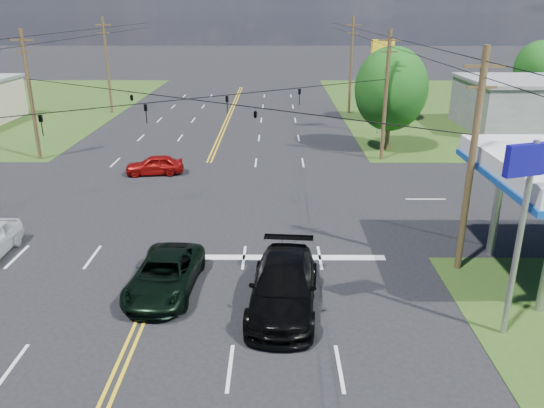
{
  "coord_description": "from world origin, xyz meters",
  "views": [
    {
      "loc": [
        4.93,
        -18.03,
        10.79
      ],
      "look_at": [
        4.78,
        6.0,
        1.91
      ],
      "focal_mm": 35.0,
      "sensor_mm": 36.0,
      "label": 1
    }
  ],
  "objects_px": {
    "tree_right_a": "(391,89)",
    "polesign_se": "(528,190)",
    "pole_left_far": "(107,65)",
    "retail_ne": "(542,106)",
    "pole_se": "(472,161)",
    "tree_far_r": "(539,69)",
    "suv_black": "(284,286)",
    "pole_ne": "(386,94)",
    "pole_nw": "(30,94)",
    "tree_right_b": "(391,79)",
    "pickup_dkgreen": "(165,275)",
    "pole_right_far": "(351,65)"
  },
  "relations": [
    {
      "from": "tree_right_b",
      "to": "polesign_se",
      "type": "relative_size",
      "value": 1.02
    },
    {
      "from": "pole_left_far",
      "to": "polesign_se",
      "type": "distance_m",
      "value": 49.4
    },
    {
      "from": "retail_ne",
      "to": "pole_se",
      "type": "xyz_separation_m",
      "value": [
        -17.0,
        -29.0,
        2.72
      ]
    },
    {
      "from": "pole_right_far",
      "to": "tree_right_a",
      "type": "height_order",
      "value": "pole_right_far"
    },
    {
      "from": "tree_right_a",
      "to": "polesign_se",
      "type": "height_order",
      "value": "tree_right_a"
    },
    {
      "from": "pickup_dkgreen",
      "to": "retail_ne",
      "type": "bearing_deg",
      "value": 50.09
    },
    {
      "from": "pole_se",
      "to": "tree_right_b",
      "type": "height_order",
      "value": "pole_se"
    },
    {
      "from": "tree_far_r",
      "to": "suv_black",
      "type": "height_order",
      "value": "tree_far_r"
    },
    {
      "from": "pole_ne",
      "to": "tree_right_a",
      "type": "xyz_separation_m",
      "value": [
        1.0,
        3.0,
        -0.05
      ]
    },
    {
      "from": "tree_far_r",
      "to": "pickup_dkgreen",
      "type": "height_order",
      "value": "tree_far_r"
    },
    {
      "from": "pole_se",
      "to": "pole_right_far",
      "type": "height_order",
      "value": "pole_right_far"
    },
    {
      "from": "retail_ne",
      "to": "tree_right_a",
      "type": "xyz_separation_m",
      "value": [
        -16.0,
        -8.0,
        2.67
      ]
    },
    {
      "from": "tree_right_a",
      "to": "suv_black",
      "type": "height_order",
      "value": "tree_right_a"
    },
    {
      "from": "retail_ne",
      "to": "tree_right_b",
      "type": "xyz_separation_m",
      "value": [
        -13.5,
        4.0,
        2.02
      ]
    },
    {
      "from": "tree_right_a",
      "to": "tree_far_r",
      "type": "distance_m",
      "value": 26.91
    },
    {
      "from": "retail_ne",
      "to": "pole_se",
      "type": "height_order",
      "value": "pole_se"
    },
    {
      "from": "pole_nw",
      "to": "tree_right_a",
      "type": "distance_m",
      "value": 27.17
    },
    {
      "from": "tree_far_r",
      "to": "retail_ne",
      "type": "bearing_deg",
      "value": -111.8
    },
    {
      "from": "tree_far_r",
      "to": "suv_black",
      "type": "bearing_deg",
      "value": -124.21
    },
    {
      "from": "retail_ne",
      "to": "polesign_se",
      "type": "xyz_separation_m",
      "value": [
        -17.0,
        -34.0,
        3.17
      ]
    },
    {
      "from": "pole_left_far",
      "to": "tree_right_b",
      "type": "relative_size",
      "value": 1.41
    },
    {
      "from": "pole_left_far",
      "to": "pole_se",
      "type": "bearing_deg",
      "value": -54.9
    },
    {
      "from": "pole_se",
      "to": "pole_nw",
      "type": "distance_m",
      "value": 31.62
    },
    {
      "from": "pickup_dkgreen",
      "to": "pole_left_far",
      "type": "bearing_deg",
      "value": 112.67
    },
    {
      "from": "pickup_dkgreen",
      "to": "polesign_se",
      "type": "distance_m",
      "value": 13.65
    },
    {
      "from": "pole_left_far",
      "to": "tree_right_a",
      "type": "xyz_separation_m",
      "value": [
        27.0,
        -16.0,
        -0.3
      ]
    },
    {
      "from": "retail_ne",
      "to": "tree_far_r",
      "type": "xyz_separation_m",
      "value": [
        4.0,
        10.0,
        2.34
      ]
    },
    {
      "from": "pole_se",
      "to": "pole_nw",
      "type": "height_order",
      "value": "same"
    },
    {
      "from": "pole_se",
      "to": "pole_ne",
      "type": "height_order",
      "value": "same"
    },
    {
      "from": "pole_se",
      "to": "tree_far_r",
      "type": "xyz_separation_m",
      "value": [
        21.0,
        39.0,
        -0.37
      ]
    },
    {
      "from": "pole_right_far",
      "to": "suv_black",
      "type": "relative_size",
      "value": 1.63
    },
    {
      "from": "tree_far_r",
      "to": "pickup_dkgreen",
      "type": "bearing_deg",
      "value": -129.2
    },
    {
      "from": "pickup_dkgreen",
      "to": "pole_right_far",
      "type": "bearing_deg",
      "value": 75.87
    },
    {
      "from": "pole_ne",
      "to": "tree_right_a",
      "type": "bearing_deg",
      "value": 71.57
    },
    {
      "from": "pole_right_far",
      "to": "tree_far_r",
      "type": "xyz_separation_m",
      "value": [
        21.0,
        2.0,
        -0.62
      ]
    },
    {
      "from": "retail_ne",
      "to": "pole_se",
      "type": "relative_size",
      "value": 1.47
    },
    {
      "from": "pole_ne",
      "to": "tree_right_b",
      "type": "height_order",
      "value": "pole_ne"
    },
    {
      "from": "tree_far_r",
      "to": "suv_black",
      "type": "relative_size",
      "value": 1.24
    },
    {
      "from": "retail_ne",
      "to": "pole_right_far",
      "type": "relative_size",
      "value": 1.4
    },
    {
      "from": "tree_right_a",
      "to": "pole_nw",
      "type": "bearing_deg",
      "value": -173.66
    },
    {
      "from": "tree_right_a",
      "to": "tree_right_b",
      "type": "height_order",
      "value": "tree_right_a"
    },
    {
      "from": "pole_ne",
      "to": "pole_se",
      "type": "bearing_deg",
      "value": -90.0
    },
    {
      "from": "tree_right_b",
      "to": "pickup_dkgreen",
      "type": "distance_m",
      "value": 38.71
    },
    {
      "from": "pole_nw",
      "to": "suv_black",
      "type": "relative_size",
      "value": 1.55
    },
    {
      "from": "retail_ne",
      "to": "suv_black",
      "type": "xyz_separation_m",
      "value": [
        -24.74,
        -32.27,
        -1.31
      ]
    },
    {
      "from": "pole_se",
      "to": "pole_ne",
      "type": "distance_m",
      "value": 18.0
    },
    {
      "from": "tree_right_a",
      "to": "tree_right_b",
      "type": "relative_size",
      "value": 1.15
    },
    {
      "from": "tree_right_b",
      "to": "pole_nw",
      "type": "bearing_deg",
      "value": -153.05
    },
    {
      "from": "pole_left_far",
      "to": "tree_far_r",
      "type": "xyz_separation_m",
      "value": [
        47.0,
        2.0,
        -0.62
      ]
    },
    {
      "from": "pole_ne",
      "to": "tree_right_b",
      "type": "bearing_deg",
      "value": 76.87
    }
  ]
}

